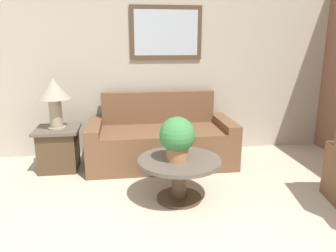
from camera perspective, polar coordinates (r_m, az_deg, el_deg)
The scene contains 6 objects.
wall_back at distance 4.84m, azimuth -2.27°, elevation 10.62°, with size 7.24×0.09×2.60m.
couch_main at distance 4.50m, azimuth -1.24°, elevation -2.63°, with size 1.96×0.89×0.95m.
coffee_table at distance 3.47m, azimuth 1.98°, elevation -7.69°, with size 0.87×0.87×0.46m.
side_table at distance 4.53m, azimuth -18.48°, elevation -3.69°, with size 0.55×0.55×0.56m.
table_lamp at distance 4.37m, azimuth -19.24°, elevation 5.32°, with size 0.40×0.40×0.64m.
potted_plant_on_table at distance 3.32m, azimuth 1.62°, elevation -1.94°, with size 0.37×0.37×0.45m.
Camera 1 is at (-0.47, -1.56, 1.66)m, focal length 35.00 mm.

